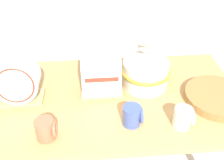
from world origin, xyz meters
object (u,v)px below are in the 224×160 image
at_px(wicker_charger_stack, 217,97).
at_px(mug_cream_glaze, 184,117).
at_px(mug_terracotta_glaze, 46,129).
at_px(dish_rack_square_plates, 101,80).
at_px(dish_rack_round_plates, 18,85).
at_px(ceramic_vase, 146,66).
at_px(mug_cobalt_glaze, 133,116).

relative_size(wicker_charger_stack, mug_cream_glaze, 3.27).
height_order(wicker_charger_stack, mug_terracotta_glaze, mug_terracotta_glaze).
bearing_deg(mug_terracotta_glaze, dish_rack_square_plates, 49.11).
relative_size(dish_rack_round_plates, mug_terracotta_glaze, 2.38).
relative_size(dish_rack_round_plates, wicker_charger_stack, 0.73).
distance_m(wicker_charger_stack, mug_terracotta_glaze, 0.90).
bearing_deg(mug_terracotta_glaze, dish_rack_round_plates, 121.63).
height_order(dish_rack_square_plates, mug_cream_glaze, dish_rack_square_plates).
height_order(ceramic_vase, mug_cream_glaze, ceramic_vase).
distance_m(ceramic_vase, dish_rack_round_plates, 0.69).
relative_size(dish_rack_round_plates, mug_cobalt_glaze, 2.38).
bearing_deg(dish_rack_square_plates, mug_terracotta_glaze, -130.89).
xyz_separation_m(dish_rack_round_plates, mug_cobalt_glaze, (0.57, -0.22, -0.05)).
relative_size(wicker_charger_stack, mug_cobalt_glaze, 3.27).
bearing_deg(dish_rack_square_plates, mug_cream_glaze, -37.24).
distance_m(mug_terracotta_glaze, mug_cobalt_glaze, 0.40).
bearing_deg(mug_terracotta_glaze, mug_cream_glaze, 1.85).
relative_size(mug_terracotta_glaze, mug_cream_glaze, 1.00).
relative_size(dish_rack_square_plates, mug_cobalt_glaze, 2.21).
bearing_deg(dish_rack_round_plates, mug_cobalt_glaze, -20.90).
height_order(ceramic_vase, wicker_charger_stack, ceramic_vase).
bearing_deg(mug_terracotta_glaze, mug_cobalt_glaze, 7.60).
bearing_deg(mug_cobalt_glaze, mug_cream_glaze, -7.87).
xyz_separation_m(dish_rack_round_plates, dish_rack_square_plates, (0.43, 0.03, -0.02)).
bearing_deg(mug_cream_glaze, wicker_charger_stack, 34.45).
bearing_deg(ceramic_vase, mug_cream_glaze, -69.87).
height_order(ceramic_vase, mug_cobalt_glaze, ceramic_vase).
distance_m(dish_rack_round_plates, mug_cream_glaze, 0.84).
bearing_deg(mug_terracotta_glaze, ceramic_vase, 34.65).
xyz_separation_m(dish_rack_square_plates, mug_terracotta_glaze, (-0.26, -0.30, -0.03)).
xyz_separation_m(mug_cream_glaze, mug_cobalt_glaze, (-0.24, 0.03, 0.00)).
distance_m(wicker_charger_stack, mug_cream_glaze, 0.29).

